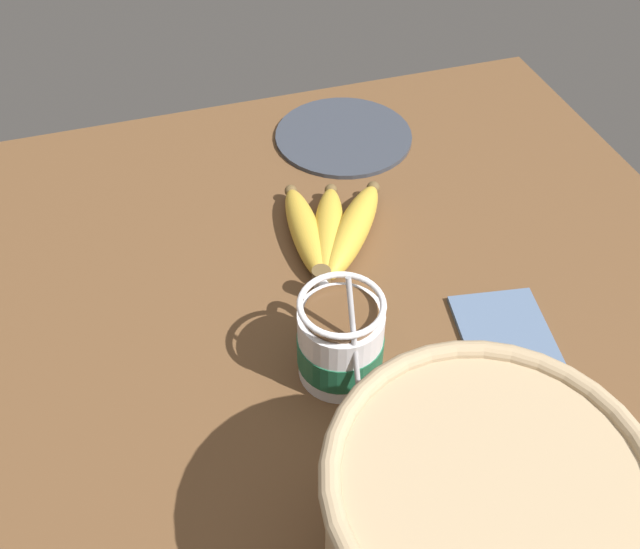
% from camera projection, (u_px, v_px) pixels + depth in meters
% --- Properties ---
extents(table, '(0.91, 0.91, 0.04)m').
position_uv_depth(table, '(336.00, 345.00, 0.75)').
color(table, brown).
rests_on(table, ground).
extents(coffee_mug, '(0.14, 0.08, 0.14)m').
position_uv_depth(coffee_mug, '(340.00, 341.00, 0.67)').
color(coffee_mug, silver).
rests_on(coffee_mug, table).
extents(banana_bunch, '(0.18, 0.14, 0.04)m').
position_uv_depth(banana_bunch, '(331.00, 231.00, 0.81)').
color(banana_bunch, brown).
rests_on(banana_bunch, table).
extents(woven_basket, '(0.22, 0.22, 0.16)m').
position_uv_depth(woven_basket, '(477.00, 529.00, 0.50)').
color(woven_basket, tan).
rests_on(woven_basket, table).
extents(napkin, '(0.14, 0.11, 0.01)m').
position_uv_depth(napkin, '(508.00, 340.00, 0.72)').
color(napkin, slate).
rests_on(napkin, table).
extents(small_plate, '(0.19, 0.19, 0.01)m').
position_uv_depth(small_plate, '(344.00, 136.00, 0.97)').
color(small_plate, '#333842').
rests_on(small_plate, table).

